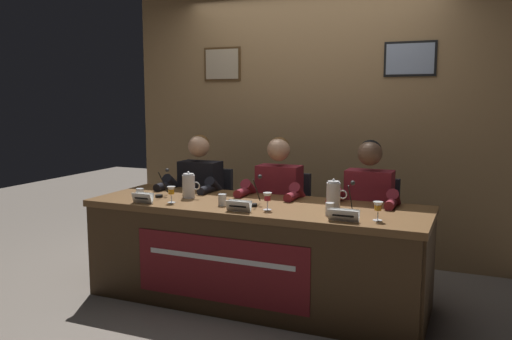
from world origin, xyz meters
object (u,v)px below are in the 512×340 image
at_px(juice_glass_left, 171,191).
at_px(water_pitcher_left_side, 189,186).
at_px(panelist_left, 196,193).
at_px(water_cup_right, 330,210).
at_px(microphone_right, 350,203).
at_px(nameplate_right, 344,215).
at_px(nameplate_left, 143,198).
at_px(juice_glass_center, 267,198).
at_px(microphone_center, 256,195).
at_px(chair_center, 284,227).
at_px(water_cup_left, 140,194).
at_px(nameplate_center, 239,206).
at_px(chair_right, 371,236).
at_px(conference_table, 250,238).
at_px(chair_left, 207,219).
at_px(panelist_right, 367,207).
at_px(water_cup_center, 222,200).
at_px(juice_glass_right, 378,207).
at_px(panelist_center, 276,200).
at_px(water_pitcher_right_side, 334,194).
at_px(microphone_left, 162,187).

relative_size(juice_glass_left, water_pitcher_left_side, 0.59).
xyz_separation_m(panelist_left, water_cup_right, (1.37, -0.60, 0.09)).
relative_size(juice_glass_left, microphone_right, 0.57).
bearing_deg(nameplate_right, nameplate_left, -179.40).
xyz_separation_m(nameplate_left, juice_glass_center, (0.95, 0.14, 0.05)).
bearing_deg(microphone_center, chair_center, 92.48).
bearing_deg(nameplate_left, water_cup_left, 132.93).
height_order(nameplate_center, chair_right, chair_right).
distance_m(conference_table, water_cup_right, 0.69).
bearing_deg(microphone_center, nameplate_right, -18.87).
bearing_deg(chair_left, juice_glass_center, -41.16).
xyz_separation_m(chair_center, nameplate_center, (0.01, -0.93, 0.36)).
relative_size(nameplate_left, chair_center, 0.19).
bearing_deg(nameplate_left, conference_table, 16.81).
bearing_deg(nameplate_center, microphone_right, 17.84).
xyz_separation_m(juice_glass_left, water_cup_left, (-0.30, 0.02, -0.05)).
bearing_deg(nameplate_left, chair_center, 50.68).
xyz_separation_m(conference_table, nameplate_center, (0.01, -0.22, 0.29)).
distance_m(nameplate_center, panelist_right, 1.05).
xyz_separation_m(water_cup_left, nameplate_right, (1.63, -0.10, 0.00)).
distance_m(nameplate_left, chair_center, 1.28).
distance_m(water_cup_left, water_pitcher_left_side, 0.38).
height_order(nameplate_center, water_cup_center, water_cup_center).
relative_size(water_cup_left, juice_glass_center, 0.69).
xyz_separation_m(juice_glass_right, water_pitcher_left_side, (-1.51, 0.21, 0.01)).
bearing_deg(conference_table, water_cup_left, -172.56).
relative_size(panelist_center, nameplate_right, 6.19).
bearing_deg(microphone_right, water_pitcher_left_side, 176.44).
relative_size(juice_glass_left, nameplate_center, 0.69).
relative_size(nameplate_right, water_pitcher_right_side, 0.94).
bearing_deg(juice_glass_center, chair_left, 138.84).
relative_size(juice_glass_center, panelist_right, 0.10).
distance_m(conference_table, chair_center, 0.72).
xyz_separation_m(panelist_center, microphone_center, (0.03, -0.49, 0.12)).
distance_m(chair_left, nameplate_center, 1.26).
bearing_deg(panelist_right, conference_table, -145.55).
distance_m(water_cup_center, water_pitcher_right_side, 0.81).
bearing_deg(panelist_right, water_cup_right, -102.35).
bearing_deg(water_cup_left, microphone_left, 62.99).
bearing_deg(water_cup_right, microphone_right, 40.28).
height_order(panelist_left, chair_right, panelist_left).
bearing_deg(chair_right, water_cup_center, -139.82).
distance_m(microphone_left, nameplate_center, 0.85).
height_order(chair_left, chair_center, same).
bearing_deg(chair_center, chair_left, 180.00).
relative_size(panelist_center, water_pitcher_right_side, 5.80).
height_order(panelist_left, microphone_left, panelist_left).
bearing_deg(nameplate_left, juice_glass_center, 8.62).
bearing_deg(nameplate_right, water_pitcher_left_side, 166.67).
bearing_deg(water_cup_left, water_cup_right, 1.31).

